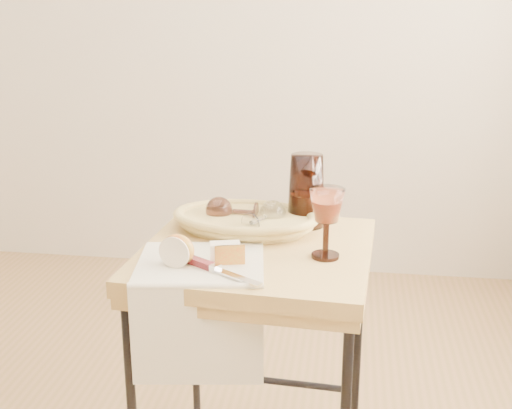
% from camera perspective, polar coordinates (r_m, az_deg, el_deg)
% --- Properties ---
extents(side_table, '(0.61, 0.61, 0.74)m').
position_cam_1_polar(side_table, '(1.87, 0.09, -14.21)').
color(side_table, olive).
rests_on(side_table, floor).
extents(tea_towel, '(0.34, 0.31, 0.01)m').
position_cam_1_polar(tea_towel, '(1.61, -4.78, -5.04)').
color(tea_towel, '#F5ECC5').
rests_on(tea_towel, side_table).
extents(bread_basket, '(0.37, 0.27, 0.05)m').
position_cam_1_polar(bread_basket, '(1.82, -0.93, -1.52)').
color(bread_basket, olive).
rests_on(bread_basket, side_table).
extents(goblet_lying_a, '(0.13, 0.08, 0.08)m').
position_cam_1_polar(goblet_lying_a, '(1.83, -1.84, -0.57)').
color(goblet_lying_a, brown).
rests_on(goblet_lying_a, bread_basket).
extents(goblet_lying_b, '(0.12, 0.14, 0.07)m').
position_cam_1_polar(goblet_lying_b, '(1.79, 0.64, -1.10)').
color(goblet_lying_b, white).
rests_on(goblet_lying_b, bread_basket).
extents(pitcher, '(0.20, 0.26, 0.24)m').
position_cam_1_polar(pitcher, '(1.85, 4.34, 1.21)').
color(pitcher, black).
rests_on(pitcher, side_table).
extents(wine_goblet, '(0.11, 0.11, 0.18)m').
position_cam_1_polar(wine_goblet, '(1.62, 6.07, -1.60)').
color(wine_goblet, white).
rests_on(wine_goblet, side_table).
extents(apple_half, '(0.09, 0.06, 0.08)m').
position_cam_1_polar(apple_half, '(1.58, -6.72, -3.86)').
color(apple_half, '#B3260D').
rests_on(apple_half, tea_towel).
extents(apple_wedge, '(0.08, 0.06, 0.05)m').
position_cam_1_polar(apple_wedge, '(1.59, -2.66, -4.14)').
color(apple_wedge, '#FCE9C7').
rests_on(apple_wedge, tea_towel).
extents(table_knife, '(0.21, 0.15, 0.02)m').
position_cam_1_polar(table_knife, '(1.54, -3.30, -5.53)').
color(table_knife, silver).
rests_on(table_knife, tea_towel).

